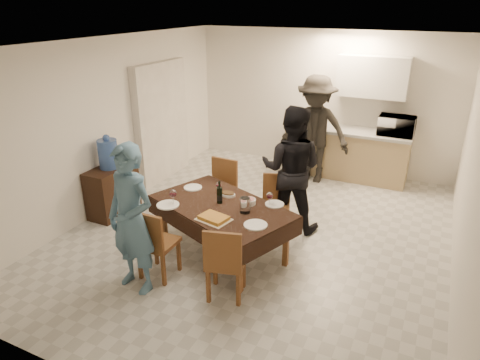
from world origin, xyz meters
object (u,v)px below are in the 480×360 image
object	(u,v)px
person_near	(131,220)
savoury_tart	(214,218)
water_pitcher	(245,205)
dining_table	(221,207)
console	(113,190)
wine_bottle	(220,192)
person_kitchen	(315,130)
person_far	(291,169)
water_jug	(108,154)
microwave	(397,126)

from	to	relation	value
person_near	savoury_tart	bearing A→B (deg)	54.11
water_pitcher	person_near	world-z (taller)	person_near
dining_table	console	distance (m)	2.09
water_pitcher	savoury_tart	bearing A→B (deg)	-127.15
wine_bottle	person_kitchen	distance (m)	2.88
person_far	person_near	bearing A→B (deg)	55.25
water_jug	person_near	distance (m)	2.01
person_far	microwave	bearing A→B (deg)	-122.71
wine_bottle	microwave	bearing A→B (deg)	62.72
console	wine_bottle	distance (m)	2.06
console	microwave	size ratio (longest dim) A/B	1.36
dining_table	microwave	distance (m)	3.76
microwave	wine_bottle	bearing A→B (deg)	62.72
console	wine_bottle	xyz separation A→B (m)	(2.00, -0.24, 0.47)
water_pitcher	microwave	bearing A→B (deg)	69.04
dining_table	person_near	bearing A→B (deg)	-96.05
microwave	person_far	xyz separation A→B (m)	(-1.10, -2.30, -0.18)
water_pitcher	person_kitchen	size ratio (longest dim) A/B	0.10
wine_bottle	person_near	distance (m)	1.21
console	person_near	size ratio (longest dim) A/B	0.47
person_near	dining_table	bearing A→B (deg)	70.59
savoury_tart	microwave	xyz separation A→B (m)	(1.55, 3.73, 0.36)
water_pitcher	person_near	size ratio (longest dim) A/B	0.11
microwave	person_far	size ratio (longest dim) A/B	0.33
dining_table	water_pitcher	xyz separation A→B (m)	(0.35, -0.05, 0.13)
water_jug	wine_bottle	distance (m)	2.02
water_pitcher	person_far	distance (m)	1.12
water_pitcher	person_kitchen	world-z (taller)	person_kitchen
water_jug	person_kitchen	distance (m)	3.54
dining_table	person_far	bearing A→B (deg)	83.95
person_far	person_kitchen	distance (m)	1.86
savoury_tart	person_far	world-z (taller)	person_far
wine_bottle	savoury_tart	xyz separation A→B (m)	(0.15, -0.43, -0.12)
dining_table	savoury_tart	bearing A→B (deg)	-53.66
wine_bottle	person_near	size ratio (longest dim) A/B	0.17
wine_bottle	savoury_tart	world-z (taller)	wine_bottle
dining_table	savoury_tart	world-z (taller)	savoury_tart
console	person_kitchen	xyz separation A→B (m)	(2.39, 2.61, 0.58)
water_jug	savoury_tart	world-z (taller)	water_jug
console	water_jug	xyz separation A→B (m)	(0.00, 0.00, 0.59)
water_pitcher	wine_bottle	bearing A→B (deg)	165.96
water_jug	wine_bottle	world-z (taller)	water_jug
savoury_tart	person_near	distance (m)	0.95
dining_table	water_jug	world-z (taller)	water_jug
person_near	person_kitchen	world-z (taller)	person_kitchen
savoury_tart	console	bearing A→B (deg)	162.57
microwave	person_near	world-z (taller)	person_near
person_near	person_far	bearing A→B (deg)	70.59
water_jug	person_near	size ratio (longest dim) A/B	0.25
wine_bottle	person_near	world-z (taller)	person_near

